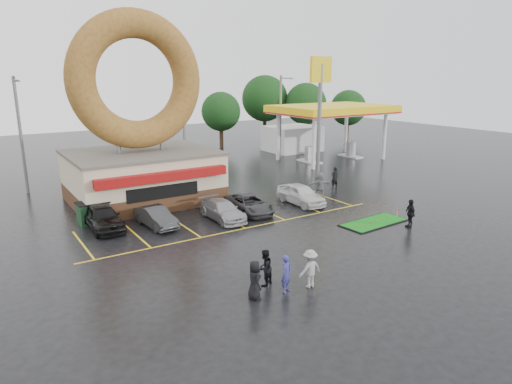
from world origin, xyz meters
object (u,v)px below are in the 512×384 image
gas_station (314,123)px  person_cameraman (410,213)px  shell_sign (320,95)px  car_dgrey (156,217)px  car_grey (249,204)px  streetlight_mid (184,122)px  car_silver (223,210)px  person_blue (287,274)px  dumpster (93,213)px  streetlight_right (281,115)px  car_white (301,194)px  donut_shop (140,141)px  putting_green (374,222)px  streetlight_left (21,133)px  car_black (102,217)px

gas_station → person_cameraman: size_ratio=7.68×
person_cameraman → shell_sign: bearing=-173.1°
car_dgrey → car_grey: size_ratio=0.85×
shell_sign → car_grey: 14.28m
streetlight_mid → car_dgrey: streetlight_mid is taller
car_silver → person_blue: bearing=-103.8°
car_silver → dumpster: bearing=152.0°
car_dgrey → dumpster: size_ratio=2.07×
car_dgrey → streetlight_right: bearing=30.5°
streetlight_mid → car_white: streetlight_mid is taller
donut_shop → streetlight_mid: bearing=48.6°
car_dgrey → putting_green: 13.66m
streetlight_right → putting_green: 24.16m
donut_shop → person_blue: size_ratio=8.01×
dumpster → car_dgrey: bearing=-46.1°
car_grey → putting_green: size_ratio=0.94×
donut_shop → gas_station: size_ratio=0.99×
person_cameraman → dumpster: person_cameraman is taller
person_blue → putting_green: (10.27, 4.53, -0.81)m
streetlight_mid → person_cameraman: bearing=-78.7°
car_white → putting_green: car_white is taller
streetlight_left → person_blue: size_ratio=5.34×
person_cameraman → streetlight_left: bearing=-115.0°
streetlight_right → person_blue: 32.86m
shell_sign → car_white: shell_sign is taller
dumpster → car_white: bearing=-18.2°
car_silver → person_blue: size_ratio=2.51×
shell_sign → car_grey: (-11.07, -5.96, -6.77)m
car_white → car_grey: bearing=177.4°
car_grey → shell_sign: bearing=32.4°
car_grey → car_black: bearing=172.1°
car_black → dumpster: bearing=95.5°
person_blue → putting_green: person_blue is taller
car_silver → putting_green: 9.67m
donut_shop → shell_sign: bearing=-3.5°
car_black → car_dgrey: size_ratio=1.20×
gas_station → person_blue: (-22.89, -25.62, -2.86)m
car_white → streetlight_left: bearing=139.6°
donut_shop → car_dgrey: bearing=-102.9°
gas_station → dumpster: gas_station is taller
streetlight_right → car_black: streetlight_right is taller
streetlight_left → putting_green: 26.96m
streetlight_mid → car_grey: size_ratio=2.05×
streetlight_mid → car_silver: bearing=-105.8°
car_grey → person_cameraman: bearing=-46.1°
streetlight_left → car_grey: streetlight_left is taller
gas_station → car_white: 20.72m
car_white → streetlight_mid: bearing=98.9°
streetlight_mid → streetlight_right: (12.00, 1.00, 0.00)m
shell_sign → person_blue: size_ratio=6.29×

